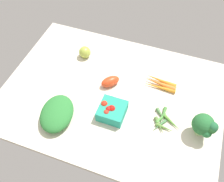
{
  "coord_description": "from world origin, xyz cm",
  "views": [
    {
      "loc": [
        -24.31,
        67.11,
        98.76
      ],
      "look_at": [
        0.0,
        0.0,
        4.0
      ],
      "focal_mm": 40.3,
      "sensor_mm": 36.0,
      "label": 1
    }
  ],
  "objects_px": {
    "leafy_greens_clump": "(57,113)",
    "roma_tomato": "(110,81)",
    "berry_basket": "(112,111)",
    "okra_pile": "(163,121)",
    "heirloom_tomato_green": "(85,52)",
    "carrot_bunch": "(160,83)",
    "broccoli_head": "(205,126)"
  },
  "relations": [
    {
      "from": "leafy_greens_clump",
      "to": "roma_tomato",
      "type": "distance_m",
      "value": 0.3
    },
    {
      "from": "heirloom_tomato_green",
      "to": "berry_basket",
      "type": "bearing_deg",
      "value": 131.27
    },
    {
      "from": "leafy_greens_clump",
      "to": "roma_tomato",
      "type": "bearing_deg",
      "value": -121.41
    },
    {
      "from": "heirloom_tomato_green",
      "to": "broccoli_head",
      "type": "bearing_deg",
      "value": 158.04
    },
    {
      "from": "roma_tomato",
      "to": "berry_basket",
      "type": "xyz_separation_m",
      "value": [
        -0.06,
        0.16,
        0.01
      ]
    },
    {
      "from": "okra_pile",
      "to": "heirloom_tomato_green",
      "type": "bearing_deg",
      "value": -27.84
    },
    {
      "from": "leafy_greens_clump",
      "to": "roma_tomato",
      "type": "xyz_separation_m",
      "value": [
        -0.16,
        -0.25,
        -0.01
      ]
    },
    {
      "from": "leafy_greens_clump",
      "to": "broccoli_head",
      "type": "bearing_deg",
      "value": -167.86
    },
    {
      "from": "carrot_bunch",
      "to": "okra_pile",
      "type": "bearing_deg",
      "value": 107.83
    },
    {
      "from": "broccoli_head",
      "to": "carrot_bunch",
      "type": "height_order",
      "value": "broccoli_head"
    },
    {
      "from": "carrot_bunch",
      "to": "berry_basket",
      "type": "distance_m",
      "value": 0.29
    },
    {
      "from": "roma_tomato",
      "to": "carrot_bunch",
      "type": "height_order",
      "value": "roma_tomato"
    },
    {
      "from": "heirloom_tomato_green",
      "to": "carrot_bunch",
      "type": "bearing_deg",
      "value": 172.28
    },
    {
      "from": "carrot_bunch",
      "to": "broccoli_head",
      "type": "bearing_deg",
      "value": 137.81
    },
    {
      "from": "leafy_greens_clump",
      "to": "berry_basket",
      "type": "distance_m",
      "value": 0.24
    },
    {
      "from": "leafy_greens_clump",
      "to": "berry_basket",
      "type": "xyz_separation_m",
      "value": [
        -0.22,
        -0.1,
        -0.0
      ]
    },
    {
      "from": "leafy_greens_clump",
      "to": "berry_basket",
      "type": "bearing_deg",
      "value": -156.3
    },
    {
      "from": "leafy_greens_clump",
      "to": "broccoli_head",
      "type": "relative_size",
      "value": 1.64
    },
    {
      "from": "okra_pile",
      "to": "berry_basket",
      "type": "relative_size",
      "value": 1.22
    },
    {
      "from": "okra_pile",
      "to": "berry_basket",
      "type": "bearing_deg",
      "value": 9.52
    },
    {
      "from": "berry_basket",
      "to": "okra_pile",
      "type": "bearing_deg",
      "value": -170.48
    },
    {
      "from": "roma_tomato",
      "to": "broccoli_head",
      "type": "relative_size",
      "value": 0.78
    },
    {
      "from": "okra_pile",
      "to": "broccoli_head",
      "type": "height_order",
      "value": "broccoli_head"
    },
    {
      "from": "broccoli_head",
      "to": "berry_basket",
      "type": "relative_size",
      "value": 1.03
    },
    {
      "from": "leafy_greens_clump",
      "to": "carrot_bunch",
      "type": "height_order",
      "value": "leafy_greens_clump"
    },
    {
      "from": "okra_pile",
      "to": "carrot_bunch",
      "type": "xyz_separation_m",
      "value": [
        0.06,
        -0.2,
        0.0
      ]
    },
    {
      "from": "broccoli_head",
      "to": "berry_basket",
      "type": "xyz_separation_m",
      "value": [
        0.39,
        0.03,
        -0.04
      ]
    },
    {
      "from": "leafy_greens_clump",
      "to": "heirloom_tomato_green",
      "type": "relative_size",
      "value": 3.14
    },
    {
      "from": "roma_tomato",
      "to": "berry_basket",
      "type": "relative_size",
      "value": 0.81
    },
    {
      "from": "leafy_greens_clump",
      "to": "carrot_bunch",
      "type": "xyz_separation_m",
      "value": [
        -0.38,
        -0.33,
        -0.02
      ]
    },
    {
      "from": "roma_tomato",
      "to": "berry_basket",
      "type": "distance_m",
      "value": 0.17
    },
    {
      "from": "leafy_greens_clump",
      "to": "okra_pile",
      "type": "bearing_deg",
      "value": -163.24
    }
  ]
}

